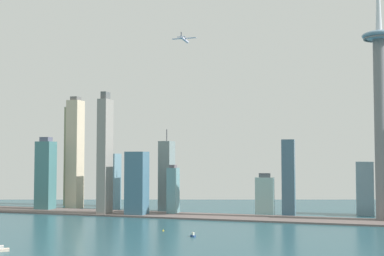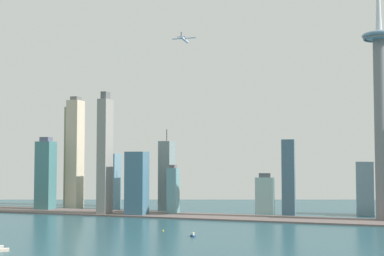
% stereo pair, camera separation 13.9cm
% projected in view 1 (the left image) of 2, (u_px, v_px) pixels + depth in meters
% --- Properties ---
extents(waterfront_pier, '(804.83, 65.71, 2.26)m').
position_uv_depth(waterfront_pier, '(205.00, 216.00, 711.24)').
color(waterfront_pier, '#675956').
rests_on(waterfront_pier, ground).
extents(observation_tower, '(44.01, 44.01, 372.49)m').
position_uv_depth(observation_tower, '(380.00, 91.00, 673.44)').
color(observation_tower, slate).
rests_on(observation_tower, ground).
extents(skyscraper_1, '(13.35, 20.46, 71.84)m').
position_uv_depth(skyscraper_1, '(173.00, 191.00, 746.24)').
color(skyscraper_1, slate).
rests_on(skyscraper_1, ground).
extents(skyscraper_2, '(14.01, 25.43, 177.70)m').
position_uv_depth(skyscraper_2, '(105.00, 155.00, 742.68)').
color(skyscraper_2, gray).
rests_on(skyscraper_2, ground).
extents(skyscraper_3, '(24.16, 22.88, 169.01)m').
position_uv_depth(skyscraper_3, '(73.00, 156.00, 886.86)').
color(skyscraper_3, gray).
rests_on(skyscraper_3, ground).
extents(skyscraper_4, '(19.94, 26.17, 88.43)m').
position_uv_depth(skyscraper_4, '(112.00, 181.00, 817.24)').
color(skyscraper_4, '#63899A').
rests_on(skyscraper_4, ground).
extents(skyscraper_5, '(25.81, 13.67, 60.02)m').
position_uv_depth(skyscraper_5, '(265.00, 196.00, 733.39)').
color(skyscraper_5, '#8CB4B2').
rests_on(skyscraper_5, ground).
extents(skyscraper_6, '(18.34, 27.96, 125.79)m').
position_uv_depth(skyscraper_6, '(167.00, 176.00, 790.34)').
color(skyscraper_6, gray).
rests_on(skyscraper_6, ground).
extents(skyscraper_7, '(27.97, 25.48, 90.84)m').
position_uv_depth(skyscraper_7, '(137.00, 184.00, 729.83)').
color(skyscraper_7, '#406980').
rests_on(skyscraper_7, ground).
extents(skyscraper_8, '(20.37, 25.42, 181.68)m').
position_uv_depth(skyscraper_8, '(75.00, 153.00, 838.89)').
color(skyscraper_8, beige).
rests_on(skyscraper_8, ground).
extents(skyscraper_9, '(19.33, 24.65, 71.24)m').
position_uv_depth(skyscraper_9, '(109.00, 194.00, 869.03)').
color(skyscraper_9, beige).
rests_on(skyscraper_9, ground).
extents(skyscraper_11, '(17.94, 15.63, 108.17)m').
position_uv_depth(skyscraper_11, '(289.00, 178.00, 730.56)').
color(skyscraper_11, '#426277').
rests_on(skyscraper_11, ground).
extents(skyscraper_12, '(25.58, 22.84, 114.27)m').
position_uv_depth(skyscraper_12, '(46.00, 175.00, 803.47)').
color(skyscraper_12, '#417679').
rests_on(skyscraper_12, ground).
extents(skyscraper_13, '(24.00, 26.26, 76.53)m').
position_uv_depth(skyscraper_13, '(365.00, 188.00, 739.91)').
color(skyscraper_13, gray).
rests_on(skyscraper_13, ground).
extents(boat_3, '(6.83, 6.42, 4.57)m').
position_uv_depth(boat_3, '(193.00, 235.00, 539.72)').
color(boat_3, '#2B4987').
rests_on(boat_3, ground).
extents(channel_buoy_0, '(1.88, 1.88, 1.95)m').
position_uv_depth(channel_buoy_0, '(163.00, 230.00, 580.21)').
color(channel_buoy_0, yellow).
rests_on(channel_buoy_0, ground).
extents(airplane, '(32.28, 33.43, 8.22)m').
position_uv_depth(airplane, '(184.00, 39.00, 663.50)').
color(airplane, silver).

